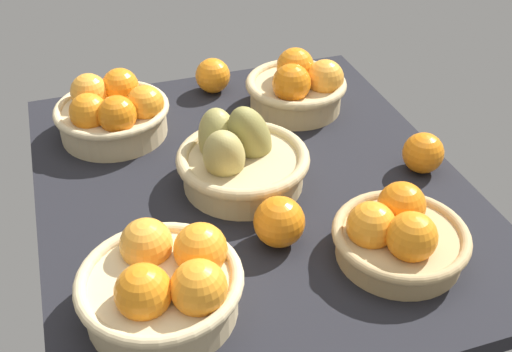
{
  "coord_description": "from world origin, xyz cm",
  "views": [
    {
      "loc": [
        -82.1,
        26.37,
        68.2
      ],
      "look_at": [
        -3.12,
        0.35,
        7.0
      ],
      "focal_mm": 43.88,
      "sensor_mm": 36.0,
      "label": 1
    }
  ],
  "objects_px": {
    "basket_far_right": "(113,112)",
    "basket_near_right": "(298,87)",
    "basket_far_left": "(165,284)",
    "basket_center_pears": "(239,159)",
    "basket_near_left": "(398,235)",
    "loose_orange_front_gap": "(279,222)",
    "loose_orange_back_gap": "(423,153)",
    "loose_orange_side_gap": "(213,76)"
  },
  "relations": [
    {
      "from": "basket_far_left",
      "to": "loose_orange_front_gap",
      "type": "distance_m",
      "value": 0.21
    },
    {
      "from": "basket_far_right",
      "to": "loose_orange_back_gap",
      "type": "distance_m",
      "value": 0.58
    },
    {
      "from": "basket_center_pears",
      "to": "basket_near_right",
      "type": "bearing_deg",
      "value": -42.4
    },
    {
      "from": "basket_far_left",
      "to": "basket_center_pears",
      "type": "relative_size",
      "value": 0.98
    },
    {
      "from": "basket_far_right",
      "to": "basket_near_right",
      "type": "distance_m",
      "value": 0.37
    },
    {
      "from": "basket_center_pears",
      "to": "basket_far_right",
      "type": "bearing_deg",
      "value": 39.23
    },
    {
      "from": "basket_near_left",
      "to": "loose_orange_front_gap",
      "type": "distance_m",
      "value": 0.18
    },
    {
      "from": "loose_orange_back_gap",
      "to": "loose_orange_side_gap",
      "type": "relative_size",
      "value": 0.98
    },
    {
      "from": "basket_far_right",
      "to": "basket_center_pears",
      "type": "bearing_deg",
      "value": -140.77
    },
    {
      "from": "basket_far_left",
      "to": "loose_orange_side_gap",
      "type": "relative_size",
      "value": 3.02
    },
    {
      "from": "loose_orange_side_gap",
      "to": "loose_orange_back_gap",
      "type": "bearing_deg",
      "value": -145.34
    },
    {
      "from": "basket_near_left",
      "to": "basket_near_right",
      "type": "distance_m",
      "value": 0.45
    },
    {
      "from": "basket_far_right",
      "to": "loose_orange_front_gap",
      "type": "xyz_separation_m",
      "value": [
        -0.39,
        -0.19,
        -0.01
      ]
    },
    {
      "from": "basket_far_right",
      "to": "basket_near_right",
      "type": "relative_size",
      "value": 1.06
    },
    {
      "from": "basket_near_left",
      "to": "loose_orange_side_gap",
      "type": "height_order",
      "value": "basket_near_left"
    },
    {
      "from": "basket_far_right",
      "to": "basket_near_left",
      "type": "height_order",
      "value": "basket_far_right"
    },
    {
      "from": "loose_orange_back_gap",
      "to": "basket_near_left",
      "type": "bearing_deg",
      "value": 140.6
    },
    {
      "from": "basket_center_pears",
      "to": "loose_orange_front_gap",
      "type": "xyz_separation_m",
      "value": [
        -0.16,
        -0.01,
        -0.01
      ]
    },
    {
      "from": "basket_center_pears",
      "to": "loose_orange_side_gap",
      "type": "relative_size",
      "value": 3.06
    },
    {
      "from": "basket_far_right",
      "to": "basket_center_pears",
      "type": "relative_size",
      "value": 0.96
    },
    {
      "from": "basket_far_left",
      "to": "basket_near_left",
      "type": "relative_size",
      "value": 1.1
    },
    {
      "from": "loose_orange_front_gap",
      "to": "basket_center_pears",
      "type": "bearing_deg",
      "value": 4.26
    },
    {
      "from": "basket_center_pears",
      "to": "basket_near_right",
      "type": "distance_m",
      "value": 0.28
    },
    {
      "from": "basket_far_left",
      "to": "basket_near_right",
      "type": "relative_size",
      "value": 1.09
    },
    {
      "from": "basket_near_left",
      "to": "loose_orange_back_gap",
      "type": "bearing_deg",
      "value": -39.4
    },
    {
      "from": "basket_center_pears",
      "to": "loose_orange_back_gap",
      "type": "height_order",
      "value": "basket_center_pears"
    },
    {
      "from": "loose_orange_back_gap",
      "to": "basket_near_right",
      "type": "bearing_deg",
      "value": 25.33
    },
    {
      "from": "basket_far_left",
      "to": "basket_far_right",
      "type": "relative_size",
      "value": 1.03
    },
    {
      "from": "basket_far_right",
      "to": "loose_orange_front_gap",
      "type": "height_order",
      "value": "basket_far_right"
    },
    {
      "from": "basket_far_right",
      "to": "basket_center_pears",
      "type": "height_order",
      "value": "basket_center_pears"
    },
    {
      "from": "basket_far_right",
      "to": "basket_near_right",
      "type": "xyz_separation_m",
      "value": [
        -0.02,
        -0.37,
        0.0
      ]
    },
    {
      "from": "basket_center_pears",
      "to": "basket_near_left",
      "type": "bearing_deg",
      "value": -145.83
    },
    {
      "from": "basket_near_right",
      "to": "loose_orange_back_gap",
      "type": "height_order",
      "value": "basket_near_right"
    },
    {
      "from": "loose_orange_side_gap",
      "to": "basket_center_pears",
      "type": "bearing_deg",
      "value": 172.78
    },
    {
      "from": "loose_orange_back_gap",
      "to": "basket_far_right",
      "type": "bearing_deg",
      "value": 59.85
    },
    {
      "from": "basket_near_left",
      "to": "basket_center_pears",
      "type": "distance_m",
      "value": 0.3
    },
    {
      "from": "basket_far_left",
      "to": "loose_orange_back_gap",
      "type": "relative_size",
      "value": 3.09
    },
    {
      "from": "basket_far_right",
      "to": "loose_orange_side_gap",
      "type": "height_order",
      "value": "basket_far_right"
    },
    {
      "from": "basket_far_right",
      "to": "basket_far_left",
      "type": "bearing_deg",
      "value": -179.51
    },
    {
      "from": "basket_far_right",
      "to": "loose_orange_back_gap",
      "type": "bearing_deg",
      "value": -120.15
    },
    {
      "from": "basket_far_left",
      "to": "basket_far_right",
      "type": "bearing_deg",
      "value": 0.49
    },
    {
      "from": "loose_orange_back_gap",
      "to": "basket_far_left",
      "type": "bearing_deg",
      "value": 109.91
    }
  ]
}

